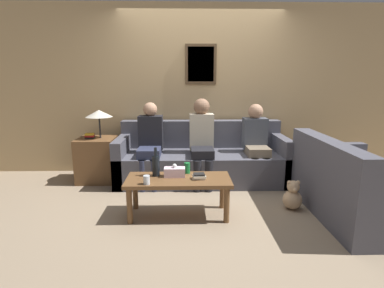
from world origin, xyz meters
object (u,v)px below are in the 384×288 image
at_px(person_left, 150,141).
at_px(drinking_glass, 147,180).
at_px(wine_bottle, 156,165).
at_px(coffee_table, 178,184).
at_px(teddy_bear, 293,197).
at_px(person_right, 256,140).
at_px(couch_side, 353,189).
at_px(couch_main, 202,160).
at_px(person_middle, 202,138).

bearing_deg(person_left, drinking_glass, -85.45).
bearing_deg(wine_bottle, coffee_table, -20.56).
distance_m(drinking_glass, teddy_bear, 1.70).
bearing_deg(drinking_glass, coffee_table, 28.88).
height_order(person_left, person_right, person_left).
xyz_separation_m(coffee_table, person_right, (1.09, 1.08, 0.26)).
bearing_deg(drinking_glass, person_left, 94.55).
xyz_separation_m(couch_side, wine_bottle, (-2.16, 0.13, 0.25)).
bearing_deg(couch_main, person_right, -9.94).
xyz_separation_m(couch_main, person_middle, (-0.01, -0.17, 0.37)).
bearing_deg(person_middle, wine_bottle, -120.44).
height_order(couch_side, wine_bottle, couch_side).
relative_size(drinking_glass, teddy_bear, 0.27).
xyz_separation_m(wine_bottle, person_right, (1.34, 0.99, 0.07)).
xyz_separation_m(couch_side, person_left, (-2.33, 1.09, 0.33)).
relative_size(couch_main, wine_bottle, 7.64).
bearing_deg(couch_side, teddy_bear, 74.16).
xyz_separation_m(coffee_table, teddy_bear, (1.31, 0.13, -0.21)).
height_order(coffee_table, person_middle, person_middle).
relative_size(couch_main, person_left, 2.12).
height_order(coffee_table, wine_bottle, wine_bottle).
bearing_deg(couch_side, couch_main, 51.76).
height_order(person_left, teddy_bear, person_left).
xyz_separation_m(couch_main, drinking_glass, (-0.64, -1.39, 0.18)).
relative_size(couch_side, person_middle, 1.29).
bearing_deg(coffee_table, person_left, 111.60).
xyz_separation_m(couch_side, coffee_table, (-1.91, 0.04, 0.07)).
relative_size(person_left, person_middle, 0.95).
bearing_deg(couch_main, teddy_bear, -47.45).
bearing_deg(person_right, couch_side, -53.73).
xyz_separation_m(couch_side, drinking_glass, (-2.23, -0.14, 0.18)).
bearing_deg(person_left, wine_bottle, -80.00).
height_order(couch_side, drinking_glass, couch_side).
xyz_separation_m(wine_bottle, person_left, (-0.17, 0.96, 0.08)).
bearing_deg(coffee_table, person_right, 44.74).
height_order(couch_main, person_left, person_left).
distance_m(drinking_glass, person_middle, 1.39).
xyz_separation_m(wine_bottle, person_middle, (0.56, 0.95, 0.11)).
height_order(wine_bottle, teddy_bear, wine_bottle).
distance_m(wine_bottle, person_left, 0.98).
relative_size(couch_main, drinking_glass, 26.62).
xyz_separation_m(couch_main, teddy_bear, (0.99, -1.08, -0.15)).
relative_size(person_right, teddy_bear, 3.28).
height_order(person_middle, person_right, person_middle).
relative_size(couch_main, teddy_bear, 7.11).
bearing_deg(person_left, coffee_table, -68.40).
xyz_separation_m(person_left, person_middle, (0.73, -0.01, 0.04)).
xyz_separation_m(coffee_table, wine_bottle, (-0.25, 0.09, 0.18)).
relative_size(couch_side, wine_bottle, 4.88).
distance_m(coffee_table, teddy_bear, 1.34).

